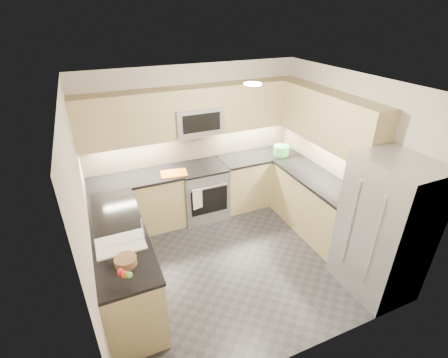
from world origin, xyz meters
TOP-DOWN VIEW (x-y plane):
  - floor at (0.00, 0.00)m, footprint 3.60×3.20m
  - ceiling at (0.00, 0.00)m, footprint 3.60×3.20m
  - wall_back at (0.00, 1.60)m, footprint 3.60×0.02m
  - wall_front at (0.00, -1.60)m, footprint 3.60×0.02m
  - wall_left at (-1.80, 0.00)m, footprint 0.02×3.20m
  - wall_right at (1.80, 0.00)m, footprint 0.02×3.20m
  - base_cab_back_left at (-1.09, 1.30)m, footprint 1.42×0.60m
  - base_cab_back_right at (1.09, 1.30)m, footprint 1.42×0.60m
  - base_cab_right at (1.50, 0.15)m, footprint 0.60×1.70m
  - base_cab_peninsula at (-1.50, 0.00)m, footprint 0.60×2.00m
  - countertop_back_left at (-1.09, 1.30)m, footprint 1.42×0.63m
  - countertop_back_right at (1.09, 1.30)m, footprint 1.42×0.63m
  - countertop_right at (1.50, 0.15)m, footprint 0.63×1.70m
  - countertop_peninsula at (-1.50, 0.00)m, footprint 0.63×2.00m
  - upper_cab_back at (0.00, 1.43)m, footprint 3.60×0.35m
  - upper_cab_right at (1.62, 0.28)m, footprint 0.35×1.95m
  - backsplash_back at (0.00, 1.60)m, footprint 3.60×0.01m
  - backsplash_right at (1.80, 0.45)m, footprint 0.01×2.30m
  - gas_range at (0.00, 1.28)m, footprint 0.76×0.65m
  - range_cooktop at (0.00, 1.28)m, footprint 0.76×0.65m
  - oven_door_glass at (0.00, 0.95)m, footprint 0.62×0.02m
  - oven_handle at (0.00, 0.93)m, footprint 0.60×0.02m
  - microwave at (0.00, 1.40)m, footprint 0.76×0.40m
  - microwave_door at (0.00, 1.20)m, footprint 0.60×0.01m
  - refrigerator at (1.45, -1.15)m, footprint 0.70×0.90m
  - fridge_handle_left at (1.08, -1.33)m, footprint 0.02×0.02m
  - fridge_handle_right at (1.08, -0.97)m, footprint 0.02×0.02m
  - sink_basin at (-1.50, -0.25)m, footprint 0.52×0.38m
  - faucet at (-1.24, -0.25)m, footprint 0.03×0.03m
  - utensil_bowl at (1.46, 1.17)m, footprint 0.28×0.28m
  - cutting_board at (-0.49, 1.19)m, footprint 0.44×0.34m
  - fruit_basket at (-1.49, -0.58)m, footprint 0.29×0.29m
  - fruit_apple at (-1.56, -0.81)m, footprint 0.07×0.07m
  - fruit_pear at (-1.49, -0.88)m, footprint 0.06×0.06m
  - dish_towel_check at (-0.22, 0.91)m, footprint 0.17×0.05m
  - fruit_orange at (-1.53, -0.85)m, footprint 0.07×0.07m

SIDE VIEW (x-z plane):
  - floor at x=0.00m, z-range 0.00..0.00m
  - base_cab_back_left at x=-1.09m, z-range 0.00..0.90m
  - base_cab_back_right at x=1.09m, z-range 0.00..0.90m
  - base_cab_right at x=1.50m, z-range 0.00..0.90m
  - base_cab_peninsula at x=-1.50m, z-range 0.00..0.90m
  - oven_door_glass at x=0.00m, z-range 0.22..0.68m
  - gas_range at x=0.00m, z-range 0.00..0.91m
  - dish_towel_check at x=-0.22m, z-range 0.39..0.71m
  - oven_handle at x=0.00m, z-range 0.71..0.73m
  - sink_basin at x=-1.50m, z-range 0.80..0.96m
  - refrigerator at x=1.45m, z-range 0.00..1.80m
  - range_cooktop at x=0.00m, z-range 0.90..0.93m
  - countertop_back_left at x=-1.09m, z-range 0.90..0.94m
  - countertop_back_right at x=1.09m, z-range 0.90..0.94m
  - countertop_right at x=1.50m, z-range 0.90..0.94m
  - countertop_peninsula at x=-1.50m, z-range 0.90..0.94m
  - cutting_board at x=-0.49m, z-range 0.94..0.95m
  - fridge_handle_left at x=1.08m, z-range 0.35..1.55m
  - fridge_handle_right at x=1.08m, z-range 0.35..1.55m
  - fruit_basket at x=-1.49m, z-range 0.94..1.02m
  - utensil_bowl at x=1.46m, z-range 0.94..1.10m
  - fruit_orange at x=-1.53m, z-range 1.02..1.09m
  - fruit_apple at x=-1.56m, z-range 1.02..1.09m
  - fruit_pear at x=-1.49m, z-range 1.02..1.09m
  - faucet at x=-1.24m, z-range 0.94..1.22m
  - backsplash_back at x=0.00m, z-range 0.94..1.45m
  - backsplash_right at x=1.80m, z-range 0.94..1.45m
  - wall_back at x=0.00m, z-range 0.00..2.50m
  - wall_front at x=0.00m, z-range 0.00..2.50m
  - wall_left at x=-1.80m, z-range 0.00..2.50m
  - wall_right at x=1.80m, z-range 0.00..2.50m
  - microwave at x=0.00m, z-range 1.50..1.90m
  - microwave_door at x=0.00m, z-range 1.56..1.84m
  - upper_cab_back at x=0.00m, z-range 1.45..2.20m
  - upper_cab_right at x=1.62m, z-range 1.45..2.20m
  - ceiling at x=0.00m, z-range 2.49..2.51m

